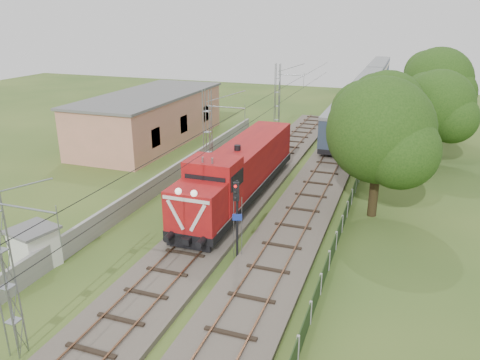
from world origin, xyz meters
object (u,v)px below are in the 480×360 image
at_px(locomotive, 240,171).
at_px(signal_post, 237,207).
at_px(coach_rake, 368,85).
at_px(relay_hut, 35,247).

xyz_separation_m(locomotive, signal_post, (2.86, -8.53, 0.94)).
bearing_deg(locomotive, coach_rake, 83.82).
bearing_deg(coach_rake, locomotive, -96.18).
xyz_separation_m(coach_rake, relay_hut, (-12.40, -59.10, -1.36)).
xyz_separation_m(signal_post, relay_hut, (-10.26, -4.40, -2.13)).
relative_size(locomotive, signal_post, 3.81).
height_order(signal_post, relay_hut, signal_post).
height_order(locomotive, coach_rake, locomotive).
xyz_separation_m(locomotive, relay_hut, (-7.40, -12.93, -1.19)).
bearing_deg(relay_hut, locomotive, 60.21).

